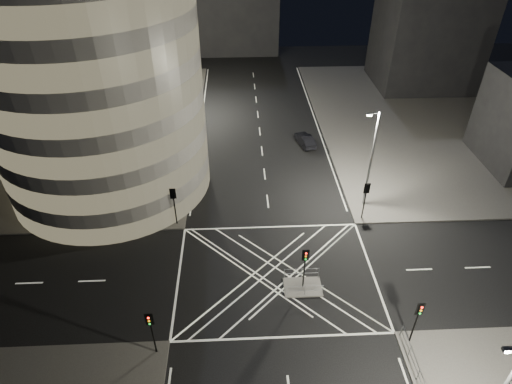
{
  "coord_description": "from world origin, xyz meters",
  "views": [
    {
      "loc": [
        -2.79,
        -24.37,
        26.23
      ],
      "look_at": [
        -1.3,
        7.53,
        3.0
      ],
      "focal_mm": 30.0,
      "sensor_mm": 36.0,
      "label": 1
    }
  ],
  "objects_px": {
    "traffic_signal_fl": "(174,200)",
    "traffic_signal_nl": "(151,326)",
    "traffic_signal_fr": "(366,194)",
    "sedan": "(305,140)",
    "street_lamp_right_far": "(371,157)",
    "traffic_signal_nr": "(418,316)",
    "street_lamp_left_near": "(170,146)",
    "street_lamp_left_far": "(186,77)",
    "traffic_signal_island": "(305,262)",
    "central_island": "(303,287)"
  },
  "relations": [
    {
      "from": "street_lamp_right_far",
      "to": "traffic_signal_fr",
      "type": "bearing_deg",
      "value": -106.11
    },
    {
      "from": "sedan",
      "to": "street_lamp_left_near",
      "type": "bearing_deg",
      "value": 17.89
    },
    {
      "from": "traffic_signal_nl",
      "to": "traffic_signal_fr",
      "type": "distance_m",
      "value": 22.24
    },
    {
      "from": "street_lamp_left_far",
      "to": "sedan",
      "type": "distance_m",
      "value": 17.83
    },
    {
      "from": "traffic_signal_fl",
      "to": "traffic_signal_fr",
      "type": "bearing_deg",
      "value": 0.0
    },
    {
      "from": "street_lamp_left_far",
      "to": "sedan",
      "type": "height_order",
      "value": "street_lamp_left_far"
    },
    {
      "from": "traffic_signal_fl",
      "to": "traffic_signal_nl",
      "type": "bearing_deg",
      "value": -90.0
    },
    {
      "from": "traffic_signal_fl",
      "to": "central_island",
      "type": "bearing_deg",
      "value": -37.54
    },
    {
      "from": "traffic_signal_island",
      "to": "street_lamp_right_far",
      "type": "distance_m",
      "value": 13.13
    },
    {
      "from": "traffic_signal_island",
      "to": "street_lamp_left_far",
      "type": "bearing_deg",
      "value": 109.95
    },
    {
      "from": "sedan",
      "to": "traffic_signal_nl",
      "type": "bearing_deg",
      "value": 48.95
    },
    {
      "from": "central_island",
      "to": "traffic_signal_fl",
      "type": "distance_m",
      "value": 13.91
    },
    {
      "from": "traffic_signal_fr",
      "to": "street_lamp_right_far",
      "type": "xyz_separation_m",
      "value": [
        0.64,
        2.2,
        2.63
      ]
    },
    {
      "from": "central_island",
      "to": "street_lamp_right_far",
      "type": "relative_size",
      "value": 0.3
    },
    {
      "from": "traffic_signal_fr",
      "to": "sedan",
      "type": "xyz_separation_m",
      "value": [
        -3.44,
        14.52,
        -2.25
      ]
    },
    {
      "from": "street_lamp_left_near",
      "to": "street_lamp_right_far",
      "type": "height_order",
      "value": "same"
    },
    {
      "from": "central_island",
      "to": "sedan",
      "type": "relative_size",
      "value": 0.74
    },
    {
      "from": "street_lamp_right_far",
      "to": "traffic_signal_fl",
      "type": "bearing_deg",
      "value": -173.12
    },
    {
      "from": "traffic_signal_fl",
      "to": "traffic_signal_fr",
      "type": "distance_m",
      "value": 17.6
    },
    {
      "from": "street_lamp_left_far",
      "to": "street_lamp_right_far",
      "type": "xyz_separation_m",
      "value": [
        18.87,
        -21.0,
        0.0
      ]
    },
    {
      "from": "traffic_signal_nl",
      "to": "street_lamp_right_far",
      "type": "bearing_deg",
      "value": 40.91
    },
    {
      "from": "traffic_signal_nr",
      "to": "traffic_signal_island",
      "type": "distance_m",
      "value": 8.62
    },
    {
      "from": "traffic_signal_fr",
      "to": "street_lamp_right_far",
      "type": "distance_m",
      "value": 3.48
    },
    {
      "from": "street_lamp_left_near",
      "to": "central_island",
      "type": "bearing_deg",
      "value": -49.73
    },
    {
      "from": "traffic_signal_nr",
      "to": "street_lamp_left_far",
      "type": "xyz_separation_m",
      "value": [
        -18.24,
        36.8,
        2.63
      ]
    },
    {
      "from": "traffic_signal_fl",
      "to": "traffic_signal_island",
      "type": "distance_m",
      "value": 13.62
    },
    {
      "from": "traffic_signal_island",
      "to": "street_lamp_left_near",
      "type": "bearing_deg",
      "value": 130.27
    },
    {
      "from": "traffic_signal_fl",
      "to": "traffic_signal_fr",
      "type": "height_order",
      "value": "same"
    },
    {
      "from": "central_island",
      "to": "traffic_signal_nl",
      "type": "height_order",
      "value": "traffic_signal_nl"
    },
    {
      "from": "central_island",
      "to": "street_lamp_left_near",
      "type": "relative_size",
      "value": 0.3
    },
    {
      "from": "central_island",
      "to": "traffic_signal_fr",
      "type": "height_order",
      "value": "traffic_signal_fr"
    },
    {
      "from": "traffic_signal_fr",
      "to": "sedan",
      "type": "height_order",
      "value": "traffic_signal_fr"
    },
    {
      "from": "traffic_signal_nl",
      "to": "sedan",
      "type": "distance_m",
      "value": 31.56
    },
    {
      "from": "traffic_signal_nl",
      "to": "street_lamp_right_far",
      "type": "relative_size",
      "value": 0.4
    },
    {
      "from": "central_island",
      "to": "traffic_signal_nr",
      "type": "distance_m",
      "value": 9.08
    },
    {
      "from": "traffic_signal_island",
      "to": "sedan",
      "type": "distance_m",
      "value": 23.17
    },
    {
      "from": "traffic_signal_nl",
      "to": "street_lamp_right_far",
      "type": "distance_m",
      "value": 24.27
    },
    {
      "from": "traffic_signal_nr",
      "to": "traffic_signal_fr",
      "type": "bearing_deg",
      "value": 90.0
    },
    {
      "from": "traffic_signal_nr",
      "to": "street_lamp_left_near",
      "type": "bearing_deg",
      "value": 134.13
    },
    {
      "from": "traffic_signal_fl",
      "to": "traffic_signal_nl",
      "type": "relative_size",
      "value": 1.0
    },
    {
      "from": "traffic_signal_nl",
      "to": "sedan",
      "type": "relative_size",
      "value": 0.99
    },
    {
      "from": "traffic_signal_fr",
      "to": "traffic_signal_island",
      "type": "xyz_separation_m",
      "value": [
        -6.8,
        -8.3,
        0.0
      ]
    },
    {
      "from": "traffic_signal_nl",
      "to": "traffic_signal_fr",
      "type": "height_order",
      "value": "same"
    },
    {
      "from": "traffic_signal_fr",
      "to": "street_lamp_right_far",
      "type": "bearing_deg",
      "value": 73.89
    },
    {
      "from": "traffic_signal_fr",
      "to": "sedan",
      "type": "distance_m",
      "value": 15.09
    },
    {
      "from": "street_lamp_right_far",
      "to": "sedan",
      "type": "distance_m",
      "value": 13.86
    },
    {
      "from": "traffic_signal_island",
      "to": "traffic_signal_nl",
      "type": "bearing_deg",
      "value": -153.86
    },
    {
      "from": "traffic_signal_island",
      "to": "street_lamp_left_far",
      "type": "relative_size",
      "value": 0.4
    },
    {
      "from": "sedan",
      "to": "traffic_signal_fr",
      "type": "bearing_deg",
      "value": 89.02
    },
    {
      "from": "traffic_signal_island",
      "to": "sedan",
      "type": "xyz_separation_m",
      "value": [
        3.36,
        22.82,
        -2.25
      ]
    }
  ]
}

